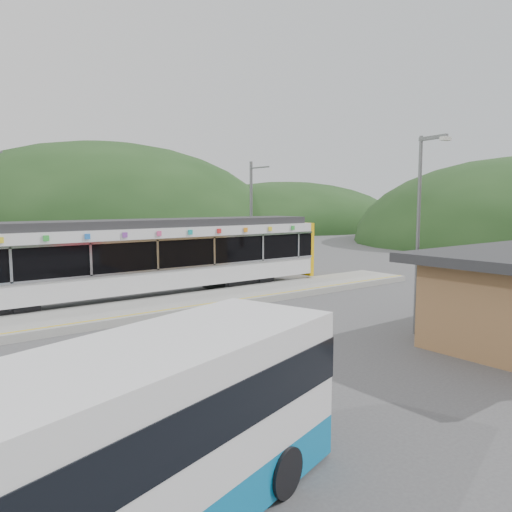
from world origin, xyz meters
TOP-DOWN VIEW (x-y plane):
  - ground at (0.00, 0.00)m, footprint 120.00×120.00m
  - hills at (6.19, 5.29)m, footprint 146.00×149.00m
  - platform at (0.00, 3.30)m, footprint 26.00×3.20m
  - yellow_line at (0.00, 2.00)m, footprint 26.00×0.10m
  - train at (-1.84, 6.00)m, footprint 20.44×3.01m
  - catenary_mast_east at (7.00, 8.56)m, footprint 0.18×1.80m
  - bus at (-10.12, -10.02)m, footprint 9.98×4.96m
  - lamp_post at (3.36, -5.70)m, footprint 0.38×1.19m

SIDE VIEW (x-z plane):
  - ground at x=0.00m, z-range 0.00..0.00m
  - hills at x=6.19m, z-range -13.00..13.00m
  - platform at x=0.00m, z-range 0.00..0.30m
  - yellow_line at x=0.00m, z-range 0.30..0.31m
  - bus at x=-10.12m, z-range -0.05..2.61m
  - train at x=-1.84m, z-range 0.19..3.93m
  - catenary_mast_east at x=7.00m, z-range 0.15..7.15m
  - lamp_post at x=3.36m, z-range 0.64..7.41m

